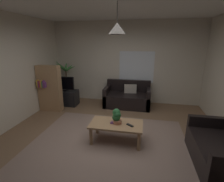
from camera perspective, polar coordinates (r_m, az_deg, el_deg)
floor at (r=3.78m, az=-0.92°, el=-16.92°), size 5.02×5.28×0.02m
rug at (r=3.61m, az=-1.62°, el=-18.45°), size 3.26×2.91×0.01m
wall_back at (r=5.84m, az=4.58°, el=9.53°), size 5.14×0.06×2.74m
ceiling at (r=3.23m, az=-1.18°, el=28.66°), size 5.02×5.28×0.02m
window_pane at (r=5.79m, az=8.30°, el=8.01°), size 1.16×0.01×1.05m
couch_under_window at (r=5.58m, az=5.23°, el=-2.36°), size 1.48×0.81×0.82m
couch_right_side at (r=3.54m, az=33.54°, el=-16.95°), size 0.81×1.35×0.82m
coffee_table at (r=3.62m, az=1.47°, el=-11.87°), size 1.10×0.59×0.42m
book_on_table_0 at (r=3.57m, az=0.82°, el=-10.85°), size 0.17×0.11×0.02m
remote_on_table_0 at (r=3.51m, az=6.11°, el=-11.49°), size 0.16×0.14×0.02m
potted_plant_on_table at (r=3.52m, az=1.58°, el=-8.51°), size 0.20×0.20×0.32m
tv_stand at (r=5.91m, az=-15.83°, el=-2.11°), size 0.90×0.44×0.50m
tv at (r=5.76m, az=-16.30°, el=2.46°), size 0.75×0.16×0.47m
potted_palm_corner at (r=6.30m, az=-15.20°, el=2.71°), size 0.81×0.74×1.45m
bookshelf_corner at (r=5.43m, az=-20.47°, el=0.85°), size 0.70×0.31×1.40m
pendant_lamp at (r=3.19m, az=1.74°, el=20.52°), size 0.32×0.32×0.55m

